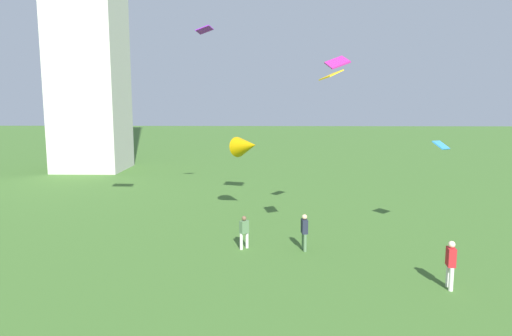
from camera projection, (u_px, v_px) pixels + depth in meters
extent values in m
cylinder|color=silver|center=(241.00, 242.00, 21.68)|extent=(0.14, 0.14, 0.75)
cylinder|color=silver|center=(247.00, 240.00, 21.90)|extent=(0.14, 0.14, 0.75)
cube|color=#51754C|center=(244.00, 227.00, 21.70)|extent=(0.46, 0.44, 0.59)
sphere|color=brown|center=(244.00, 218.00, 21.64)|extent=(0.22, 0.22, 0.22)
cylinder|color=#51754C|center=(303.00, 241.00, 21.74)|extent=(0.15, 0.15, 0.81)
cylinder|color=#51754C|center=(305.00, 243.00, 21.37)|extent=(0.15, 0.15, 0.81)
cube|color=#1E2333|center=(304.00, 226.00, 21.45)|extent=(0.31, 0.47, 0.64)
sphere|color=#D8AD84|center=(305.00, 217.00, 21.38)|extent=(0.24, 0.24, 0.24)
cylinder|color=silver|center=(448.00, 275.00, 17.40)|extent=(0.16, 0.16, 0.87)
cylinder|color=silver|center=(451.00, 279.00, 17.01)|extent=(0.16, 0.16, 0.87)
cube|color=red|center=(451.00, 257.00, 17.09)|extent=(0.32, 0.50, 0.69)
sphere|color=beige|center=(452.00, 244.00, 17.02)|extent=(0.25, 0.25, 0.25)
cone|color=#C29104|center=(246.00, 146.00, 27.06)|extent=(2.12, 2.17, 1.43)
cube|color=#3088DC|center=(441.00, 145.00, 23.00)|extent=(1.05, 1.12, 0.45)
cube|color=purple|center=(204.00, 30.00, 29.00)|extent=(1.12, 0.88, 0.48)
cube|color=yellow|center=(331.00, 75.00, 23.98)|extent=(1.31, 1.35, 0.59)
cube|color=#C72598|center=(337.00, 62.00, 18.54)|extent=(0.93, 1.13, 0.63)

